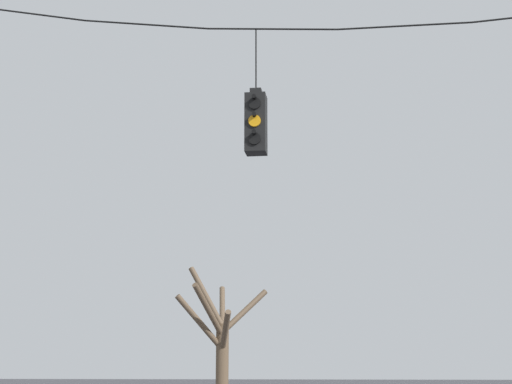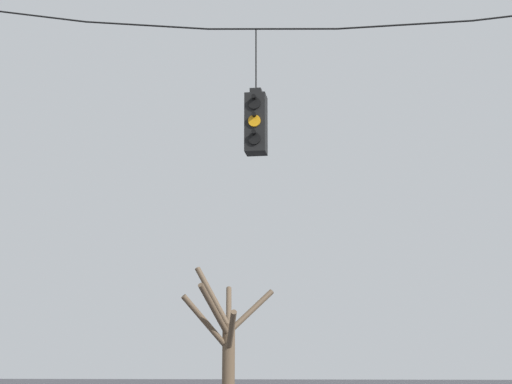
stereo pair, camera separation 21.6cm
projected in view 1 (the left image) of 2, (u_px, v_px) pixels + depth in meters
The scene contains 3 objects.
span_wire at pixel (403, 10), 12.93m from camera, with size 15.27×0.03×0.86m.
traffic_light_near_right_pole at pixel (256, 123), 12.81m from camera, with size 0.34×0.46×2.16m.
bare_tree at pixel (220, 346), 21.57m from camera, with size 2.42×3.22×4.39m.
Camera 1 is at (-0.92, -12.44, 1.55)m, focal length 55.00 mm.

